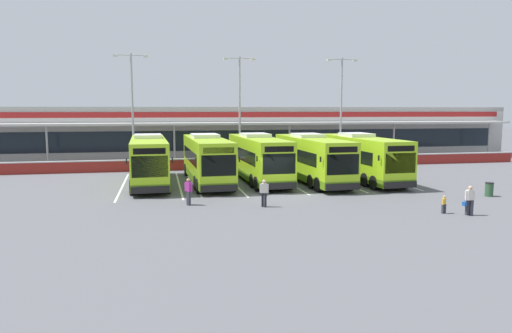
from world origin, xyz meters
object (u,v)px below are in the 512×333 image
coach_bus_rightmost (361,158)px  lamp_post_east (341,104)px  lamp_post_centre (240,104)px  coach_bus_right_centre (312,159)px  lamp_post_west (132,103)px  pedestrian_child (444,204)px  pedestrian_near_bin (264,192)px  coach_bus_centre (258,159)px  coach_bus_left_centre (207,160)px  coach_bus_leftmost (149,161)px  pedestrian_with_handbag (469,200)px  pedestrian_in_dark_coat (188,191)px  litter_bin (489,189)px

coach_bus_rightmost → lamp_post_east: lamp_post_east is taller
lamp_post_centre → coach_bus_right_centre: bearing=-72.8°
lamp_post_west → lamp_post_centre: size_ratio=1.00×
pedestrian_child → pedestrian_near_bin: (-9.34, 3.72, 0.33)m
coach_bus_centre → coach_bus_rightmost: size_ratio=1.00×
coach_bus_centre → lamp_post_centre: (0.37, 10.83, 4.50)m
coach_bus_right_centre → lamp_post_west: 18.85m
coach_bus_rightmost → pedestrian_near_bin: bearing=-138.7°
coach_bus_left_centre → coach_bus_leftmost: bearing=175.8°
coach_bus_rightmost → lamp_post_centre: (-7.92, 12.06, 4.50)m
pedestrian_child → lamp_post_west: bearing=126.5°
pedestrian_with_handbag → lamp_post_centre: lamp_post_centre is taller
coach_bus_leftmost → pedestrian_child: (16.14, -13.95, -1.24)m
coach_bus_left_centre → lamp_post_west: size_ratio=1.11×
pedestrian_in_dark_coat → pedestrian_near_bin: bearing=-18.4°
coach_bus_right_centre → pedestrian_in_dark_coat: (-10.17, -7.41, -0.91)m
coach_bus_left_centre → pedestrian_child: bearing=-49.3°
pedestrian_child → pedestrian_near_bin: bearing=158.3°
litter_bin → lamp_post_east: bearing=98.0°
coach_bus_centre → coach_bus_right_centre: 4.27m
coach_bus_leftmost → coach_bus_centre: bearing=-1.2°
coach_bus_centre → pedestrian_near_bin: coach_bus_centre is taller
coach_bus_leftmost → pedestrian_with_handbag: size_ratio=7.55×
pedestrian_in_dark_coat → lamp_post_east: lamp_post_east is taller
lamp_post_east → litter_bin: lamp_post_east is taller
coach_bus_left_centre → lamp_post_east: lamp_post_east is taller
coach_bus_leftmost → coach_bus_left_centre: same height
coach_bus_leftmost → lamp_post_east: bearing=26.1°
coach_bus_right_centre → lamp_post_west: bearing=141.3°
coach_bus_right_centre → litter_bin: (9.48, -8.53, -1.32)m
coach_bus_centre → litter_bin: size_ratio=13.15×
coach_bus_left_centre → litter_bin: size_ratio=13.15×
pedestrian_with_handbag → pedestrian_child: pedestrian_with_handbag is taller
lamp_post_west → lamp_post_east: bearing=-1.6°
pedestrian_child → litter_bin: pedestrian_child is taller
coach_bus_leftmost → lamp_post_centre: (8.92, 10.65, 4.50)m
litter_bin → coach_bus_leftmost: bearing=155.9°
coach_bus_left_centre → coach_bus_centre: (4.12, 0.15, 0.00)m
lamp_post_centre → coach_bus_leftmost: bearing=-129.9°
coach_bus_centre → pedestrian_with_handbag: size_ratio=7.55×
pedestrian_with_handbag → lamp_post_east: (2.20, 24.12, 5.43)m
coach_bus_rightmost → lamp_post_west: lamp_post_west is taller
coach_bus_left_centre → lamp_post_east: (14.97, 9.82, 4.50)m
pedestrian_in_dark_coat → pedestrian_near_bin: 4.55m
lamp_post_west → coach_bus_centre: bearing=-45.2°
coach_bus_centre → lamp_post_west: bearing=134.8°
pedestrian_near_bin → litter_bin: pedestrian_near_bin is taller
coach_bus_left_centre → coach_bus_rightmost: bearing=-5.0°
pedestrian_child → lamp_post_east: 24.36m
coach_bus_centre → pedestrian_near_bin: bearing=-99.9°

